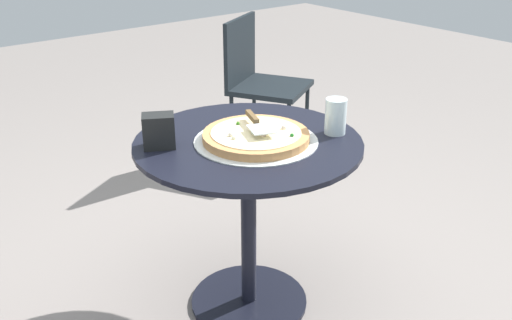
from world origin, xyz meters
TOP-DOWN VIEW (x-y plane):
  - ground_plane at (0.00, 0.00)m, footprint 10.00×10.00m
  - patio_table at (0.00, 0.00)m, footprint 0.80×0.80m
  - pizza_on_tray at (-0.02, 0.03)m, footprint 0.43×0.43m
  - pizza_server at (-0.04, 0.00)m, footprint 0.12×0.21m
  - drinking_cup at (-0.28, 0.14)m, footprint 0.08×0.08m
  - napkin_dispenser at (0.27, -0.14)m, footprint 0.13×0.12m
  - patio_chair_near at (-0.94, -1.10)m, footprint 0.56×0.56m

SIDE VIEW (x-z plane):
  - ground_plane at x=0.00m, z-range 0.00..0.00m
  - patio_chair_near at x=-0.94m, z-range 0.08..0.92m
  - patio_table at x=0.00m, z-range 0.15..0.85m
  - pizza_on_tray at x=-0.02m, z-range 0.69..0.74m
  - napkin_dispenser at x=0.27m, z-range 0.70..0.81m
  - pizza_server at x=-0.04m, z-range 0.75..0.77m
  - drinking_cup at x=-0.28m, z-range 0.70..0.83m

